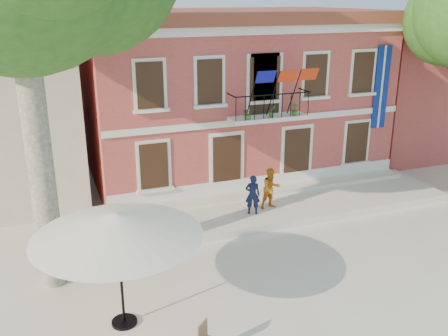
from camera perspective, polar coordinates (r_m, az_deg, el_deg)
The scene contains 7 objects.
ground at distance 15.80m, azimuth 6.83°, elevation -11.82°, with size 90.00×90.00×0.00m, color beige.
main_building at distance 23.90m, azimuth 0.48°, elevation 8.71°, with size 13.50×9.59×7.50m.
neighbor_east at distance 31.12m, azimuth 21.11°, elevation 8.82°, with size 9.40×9.40×6.40m.
terrace at distance 20.04m, azimuth 6.21°, elevation -4.35°, with size 14.00×3.40×0.30m, color silver.
patio_umbrella at distance 12.44m, azimuth -12.13°, elevation -6.44°, with size 4.21×4.21×3.13m.
pedestrian_navy at distance 18.65m, azimuth 3.29°, elevation -3.05°, with size 0.56×0.37×1.53m, color #0F1634.
pedestrian_orange at distance 19.17m, azimuth 5.39°, elevation -2.35°, with size 0.78×0.61×1.61m, color orange.
Camera 1 is at (-6.45, -11.95, 8.07)m, focal length 40.00 mm.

